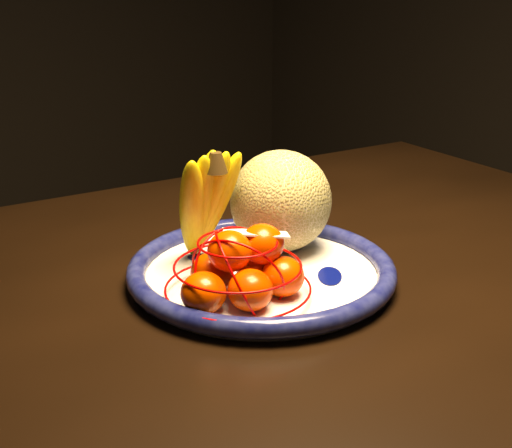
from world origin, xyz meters
TOP-DOWN VIEW (x-y plane):
  - dining_table at (-0.06, 0.05)m, footprint 1.68×1.14m
  - fruit_bowl at (0.09, 0.05)m, footprint 0.32×0.32m
  - cantaloupe at (0.16, 0.09)m, footprint 0.13×0.13m
  - banana_bunch at (0.06, 0.12)m, footprint 0.10×0.10m
  - mandarin_bag at (0.03, 0.01)m, footprint 0.21×0.21m
  - price_tag at (0.05, 0.01)m, footprint 0.07×0.06m

SIDE VIEW (x-z plane):
  - dining_table at x=-0.06m, z-range 0.31..1.09m
  - fruit_bowl at x=0.09m, z-range 0.78..0.81m
  - mandarin_bag at x=0.03m, z-range 0.78..0.88m
  - cantaloupe at x=0.16m, z-range 0.80..0.93m
  - price_tag at x=0.05m, z-range 0.86..0.87m
  - banana_bunch at x=0.06m, z-range 0.80..0.95m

